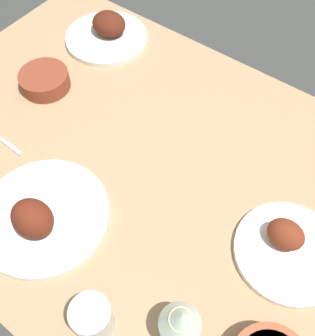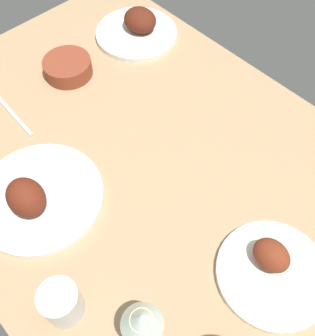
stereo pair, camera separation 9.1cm
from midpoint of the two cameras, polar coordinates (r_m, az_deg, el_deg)
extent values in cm
cube|color=tan|center=(94.35, -2.75, -1.54)|extent=(140.00, 90.00, 4.00)
cylinder|color=white|center=(126.09, -9.58, 18.08)|extent=(24.69, 24.69, 1.60)
ellipsoid|color=#511E11|center=(124.99, -9.31, 19.93)|extent=(10.43, 9.09, 6.44)
cylinder|color=white|center=(91.01, -18.97, -6.80)|extent=(28.68, 28.68, 1.60)
ellipsoid|color=#602314|center=(86.23, -20.71, -7.12)|extent=(9.51, 7.82, 8.22)
cylinder|color=white|center=(86.06, 15.81, -11.70)|extent=(22.72, 22.72, 1.60)
ellipsoid|color=maroon|center=(83.30, 15.24, -9.56)|extent=(7.79, 6.25, 5.90)
cylinder|color=brown|center=(114.35, -18.38, 11.88)|extent=(13.38, 13.38, 4.58)
cylinder|color=#D6BC70|center=(113.17, -18.62, 12.52)|extent=(10.97, 10.97, 1.00)
cylinder|color=silver|center=(79.17, -0.52, -23.08)|extent=(7.00, 7.00, 0.50)
cylinder|color=silver|center=(75.48, -0.54, -22.58)|extent=(1.00, 1.00, 7.00)
cone|color=silver|center=(68.86, -0.59, -21.53)|extent=(7.60, 7.60, 6.50)
cylinder|color=beige|center=(70.28, -0.58, -21.77)|extent=(4.18, 4.18, 2.80)
cylinder|color=silver|center=(77.17, -13.03, -20.81)|extent=(7.53, 7.53, 8.74)
camera|label=1|loc=(0.05, -92.87, -4.37)|focal=41.83mm
camera|label=2|loc=(0.05, 87.13, 4.37)|focal=41.83mm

